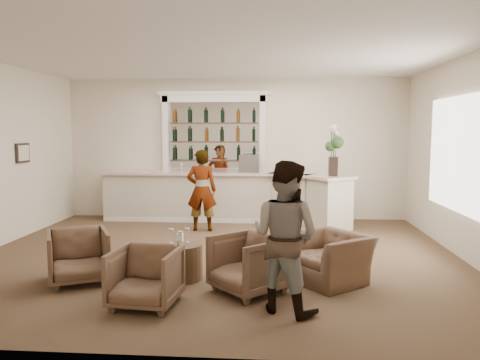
{
  "coord_description": "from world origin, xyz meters",
  "views": [
    {
      "loc": [
        0.97,
        -7.57,
        2.08
      ],
      "look_at": [
        0.31,
        0.9,
        1.18
      ],
      "focal_mm": 35.0,
      "sensor_mm": 36.0,
      "label": 1
    }
  ],
  "objects_px": {
    "armchair_far": "(327,257)",
    "armchair_right": "(248,264)",
    "sommelier": "(202,190)",
    "cocktail_table": "(180,261)",
    "flower_vase": "(333,147)",
    "guest": "(285,237)",
    "armchair_center": "(146,277)",
    "bar_counter": "(226,197)",
    "espresso_machine": "(250,164)",
    "armchair_left": "(78,256)"
  },
  "relations": [
    {
      "from": "cocktail_table",
      "to": "sommelier",
      "type": "distance_m",
      "value": 3.27
    },
    {
      "from": "bar_counter",
      "to": "guest",
      "type": "relative_size",
      "value": 3.27
    },
    {
      "from": "guest",
      "to": "armchair_left",
      "type": "bearing_deg",
      "value": 14.75
    },
    {
      "from": "cocktail_table",
      "to": "espresso_machine",
      "type": "height_order",
      "value": "espresso_machine"
    },
    {
      "from": "cocktail_table",
      "to": "armchair_center",
      "type": "xyz_separation_m",
      "value": [
        -0.19,
        -1.05,
        0.1
      ]
    },
    {
      "from": "armchair_center",
      "to": "armchair_right",
      "type": "xyz_separation_m",
      "value": [
        1.19,
        0.57,
        0.02
      ]
    },
    {
      "from": "cocktail_table",
      "to": "espresso_machine",
      "type": "relative_size",
      "value": 1.42
    },
    {
      "from": "bar_counter",
      "to": "sommelier",
      "type": "relative_size",
      "value": 3.36
    },
    {
      "from": "armchair_far",
      "to": "cocktail_table",
      "type": "bearing_deg",
      "value": -127.65
    },
    {
      "from": "espresso_machine",
      "to": "flower_vase",
      "type": "relative_size",
      "value": 0.43
    },
    {
      "from": "flower_vase",
      "to": "cocktail_table",
      "type": "bearing_deg",
      "value": -125.56
    },
    {
      "from": "guest",
      "to": "espresso_machine",
      "type": "height_order",
      "value": "guest"
    },
    {
      "from": "bar_counter",
      "to": "armchair_left",
      "type": "relative_size",
      "value": 7.11
    },
    {
      "from": "bar_counter",
      "to": "armchair_center",
      "type": "relative_size",
      "value": 7.38
    },
    {
      "from": "bar_counter",
      "to": "armchair_right",
      "type": "xyz_separation_m",
      "value": [
        0.79,
        -4.71,
        -0.2
      ]
    },
    {
      "from": "cocktail_table",
      "to": "armchair_left",
      "type": "relative_size",
      "value": 0.8
    },
    {
      "from": "guest",
      "to": "armchair_center",
      "type": "height_order",
      "value": "guest"
    },
    {
      "from": "sommelier",
      "to": "armchair_far",
      "type": "bearing_deg",
      "value": 122.22
    },
    {
      "from": "armchair_right",
      "to": "espresso_machine",
      "type": "height_order",
      "value": "espresso_machine"
    },
    {
      "from": "sommelier",
      "to": "armchair_right",
      "type": "xyz_separation_m",
      "value": [
        1.2,
        -3.69,
        -0.48
      ]
    },
    {
      "from": "cocktail_table",
      "to": "guest",
      "type": "bearing_deg",
      "value": -36.12
    },
    {
      "from": "flower_vase",
      "to": "guest",
      "type": "bearing_deg",
      "value": -103.22
    },
    {
      "from": "bar_counter",
      "to": "armchair_right",
      "type": "height_order",
      "value": "bar_counter"
    },
    {
      "from": "bar_counter",
      "to": "flower_vase",
      "type": "bearing_deg",
      "value": -16.35
    },
    {
      "from": "espresso_machine",
      "to": "armchair_right",
      "type": "bearing_deg",
      "value": -83.96
    },
    {
      "from": "guest",
      "to": "flower_vase",
      "type": "relative_size",
      "value": 1.65
    },
    {
      "from": "cocktail_table",
      "to": "flower_vase",
      "type": "distance_m",
      "value": 4.6
    },
    {
      "from": "armchair_center",
      "to": "bar_counter",
      "type": "bearing_deg",
      "value": 91.27
    },
    {
      "from": "armchair_far",
      "to": "bar_counter",
      "type": "bearing_deg",
      "value": 164.77
    },
    {
      "from": "bar_counter",
      "to": "espresso_machine",
      "type": "xyz_separation_m",
      "value": [
        0.54,
        -0.03,
        0.76
      ]
    },
    {
      "from": "sommelier",
      "to": "guest",
      "type": "distance_m",
      "value": 4.57
    },
    {
      "from": "flower_vase",
      "to": "armchair_left",
      "type": "bearing_deg",
      "value": -135.6
    },
    {
      "from": "espresso_machine",
      "to": "flower_vase",
      "type": "bearing_deg",
      "value": -17.0
    },
    {
      "from": "cocktail_table",
      "to": "armchair_center",
      "type": "relative_size",
      "value": 0.83
    },
    {
      "from": "cocktail_table",
      "to": "armchair_right",
      "type": "bearing_deg",
      "value": -25.84
    },
    {
      "from": "armchair_left",
      "to": "espresso_machine",
      "type": "xyz_separation_m",
      "value": [
        2.11,
        4.46,
        0.97
      ]
    },
    {
      "from": "cocktail_table",
      "to": "sommelier",
      "type": "relative_size",
      "value": 0.38
    },
    {
      "from": "armchair_left",
      "to": "flower_vase",
      "type": "relative_size",
      "value": 0.76
    },
    {
      "from": "espresso_machine",
      "to": "armchair_left",
      "type": "bearing_deg",
      "value": -112.31
    },
    {
      "from": "armchair_far",
      "to": "flower_vase",
      "type": "height_order",
      "value": "flower_vase"
    },
    {
      "from": "sommelier",
      "to": "armchair_left",
      "type": "xyz_separation_m",
      "value": [
        -1.16,
        -3.47,
        -0.49
      ]
    },
    {
      "from": "armchair_far",
      "to": "armchair_right",
      "type": "bearing_deg",
      "value": -102.27
    },
    {
      "from": "bar_counter",
      "to": "espresso_machine",
      "type": "relative_size",
      "value": 12.67
    },
    {
      "from": "guest",
      "to": "armchair_left",
      "type": "distance_m",
      "value": 2.96
    },
    {
      "from": "armchair_left",
      "to": "sommelier",
      "type": "bearing_deg",
      "value": 44.23
    },
    {
      "from": "bar_counter",
      "to": "armchair_far",
      "type": "height_order",
      "value": "bar_counter"
    },
    {
      "from": "sommelier",
      "to": "armchair_left",
      "type": "bearing_deg",
      "value": 68.11
    },
    {
      "from": "armchair_far",
      "to": "espresso_machine",
      "type": "height_order",
      "value": "espresso_machine"
    },
    {
      "from": "armchair_left",
      "to": "cocktail_table",
      "type": "bearing_deg",
      "value": -16.23
    },
    {
      "from": "armchair_right",
      "to": "sommelier",
      "type": "bearing_deg",
      "value": 154.41
    }
  ]
}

